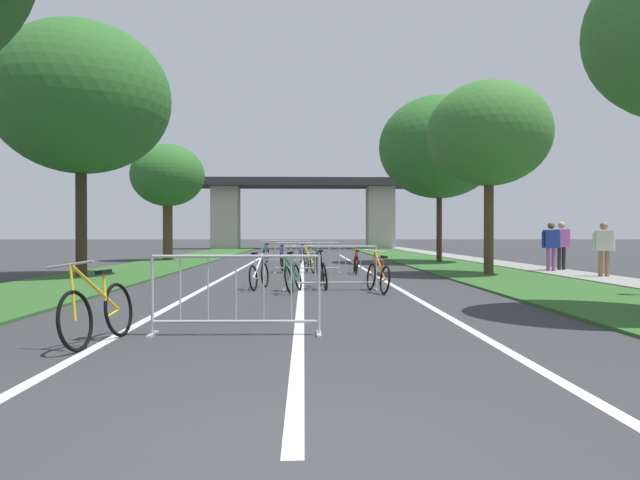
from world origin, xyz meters
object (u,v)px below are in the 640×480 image
Objects in this scene: tree_right_pine_far at (439,147)px; bicycle_yellow_10 at (309,261)px; bicycle_white_3 at (259,275)px; pedestrian_pushing_bike at (551,242)px; crowd_barrier_nearest at (236,296)px; bicycle_orange_7 at (378,276)px; bicycle_green_9 at (293,277)px; bicycle_teal_6 at (265,255)px; bicycle_purple_8 at (302,256)px; bicycle_red_2 at (356,263)px; bicycle_black_4 at (322,273)px; tree_left_cypress_far at (168,176)px; crowd_barrier_fourth at (287,252)px; pedestrian_waiting at (561,241)px; crowd_barrier_third at (307,258)px; pedestrian_strolling at (604,244)px; tree_left_pine_near at (81,99)px; tree_right_oak_mid at (489,134)px; crowd_barrier_second at (330,268)px; bicycle_silver_5 at (292,256)px; bicycle_blue_1 at (317,256)px; bicycle_blue_11 at (283,261)px; bicycle_yellow_0 at (98,312)px.

tree_right_pine_far is 4.56× the size of bicycle_yellow_10.
pedestrian_pushing_bike is at bearing 42.11° from bicycle_white_3.
crowd_barrier_nearest is 15.14m from pedestrian_pushing_bike.
pedestrian_pushing_bike is (2.17, -7.08, -4.24)m from tree_right_pine_far.
bicycle_orange_7 is 1.93m from bicycle_green_9.
bicycle_teal_6 is 1.68m from bicycle_purple_8.
bicycle_red_2 is at bearing 77.58° from crowd_barrier_nearest.
bicycle_black_4 is 9.55m from pedestrian_pushing_bike.
crowd_barrier_nearest is (-7.06, -19.06, -4.77)m from tree_right_pine_far.
pedestrian_pushing_bike is at bearing 2.01° from bicycle_red_2.
tree_left_cypress_far reaches higher than crowd_barrier_nearest.
pedestrian_waiting is at bearing -30.63° from crowd_barrier_fourth.
crowd_barrier_third is 9.17m from pedestrian_strolling.
tree_left_pine_near is at bearing 147.22° from bicycle_black_4.
tree_right_oak_mid is 7.84m from bicycle_orange_7.
crowd_barrier_second is 1.38× the size of bicycle_silver_5.
bicycle_green_9 is (-0.68, -1.06, -0.01)m from bicycle_black_4.
bicycle_white_3 is (-1.70, 0.39, -0.17)m from crowd_barrier_second.
tree_left_pine_near is 1.34× the size of tree_left_cypress_far.
bicycle_yellow_10 is (-0.37, -5.26, 0.02)m from bicycle_blue_1.
tree_right_pine_far is at bearing -9.19° from bicycle_purple_8.
crowd_barrier_fourth reaches higher than bicycle_green_9.
pedestrian_pushing_bike is at bearing 33.60° from bicycle_orange_7.
bicycle_black_4 is (-0.12, -11.24, 0.02)m from bicycle_blue_1.
bicycle_purple_8 is 0.91× the size of pedestrian_waiting.
pedestrian_strolling reaches higher than bicycle_silver_5.
tree_right_pine_far is 10.31m from crowd_barrier_third.
bicycle_purple_8 is 10.82m from pedestrian_pushing_bike.
crowd_barrier_third is 1.03m from bicycle_blue_11.
bicycle_yellow_0 is at bearing 81.94° from bicycle_silver_5.
tree_right_oak_mid is at bearing 170.50° from pedestrian_strolling.
bicycle_yellow_10 is (0.25, -6.10, 0.02)m from bicycle_purple_8.
tree_right_pine_far reaches higher than bicycle_orange_7.
bicycle_orange_7 reaches higher than bicycle_silver_5.
bicycle_black_4 is (-0.18, 0.57, -0.15)m from crowd_barrier_second.
pedestrian_strolling is at bearing 12.45° from bicycle_black_4.
tree_left_cypress_far is 17.74m from bicycle_green_9.
tree_left_cypress_far is 3.66× the size of bicycle_blue_1.
tree_right_oak_mid reaches higher than bicycle_blue_11.
bicycle_white_3 is at bearing -116.55° from bicycle_red_2.
tree_left_cypress_far reaches higher than pedestrian_strolling.
bicycle_red_2 is at bearing -177.64° from pedestrian_pushing_bike.
bicycle_orange_7 reaches higher than bicycle_white_3.
bicycle_red_2 is at bearing 177.39° from pedestrian_strolling.
bicycle_black_4 is at bearing -145.39° from pedestrian_strolling.
bicycle_yellow_10 is (1.26, 6.16, 0.03)m from bicycle_white_3.
bicycle_orange_7 is at bearing -62.24° from tree_left_cypress_far.
tree_left_pine_near is at bearing -146.28° from tree_right_pine_far.
pedestrian_waiting is at bearing 103.93° from pedestrian_strolling.
crowd_barrier_second is 1.39× the size of bicycle_red_2.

